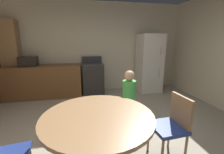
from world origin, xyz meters
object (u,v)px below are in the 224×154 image
microwave (28,61)px  refrigerator (149,63)px  dining_table (98,127)px  chair_east (172,123)px  person_child (129,100)px  oven_range (93,78)px

microwave → refrigerator: bearing=-0.8°
dining_table → chair_east: bearing=4.1°
refrigerator → dining_table: size_ratio=1.42×
chair_east → person_child: size_ratio=0.80×
refrigerator → person_child: refrigerator is taller
refrigerator → microwave: (-3.46, 0.05, 0.15)m
person_child → oven_range: bearing=-129.6°
oven_range → chair_east: oven_range is taller
oven_range → chair_east: 2.91m
refrigerator → chair_east: bearing=-108.5°
oven_range → refrigerator: 1.80m
oven_range → chair_east: size_ratio=1.26×
oven_range → refrigerator: size_ratio=0.62×
chair_east → person_child: 0.79m
refrigerator → person_child: bearing=-122.3°
dining_table → oven_range: bearing=87.1°
oven_range → microwave: microwave is taller
oven_range → person_child: bearing=-77.8°
microwave → chair_east: 3.81m
microwave → chair_east: (2.55, -2.79, -0.53)m
microwave → chair_east: size_ratio=0.51×
refrigerator → dining_table: (-1.89, -2.81, -0.27)m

